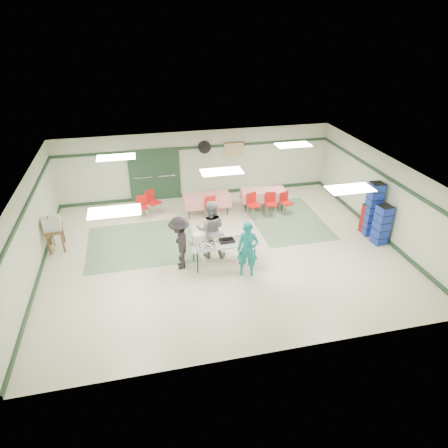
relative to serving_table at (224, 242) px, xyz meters
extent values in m
plane|color=beige|center=(0.10, 0.72, -0.72)|extent=(11.00, 11.00, 0.00)
plane|color=silver|center=(0.10, 0.72, 1.98)|extent=(11.00, 11.00, 0.00)
plane|color=beige|center=(0.10, 5.22, 0.63)|extent=(11.00, 0.00, 11.00)
plane|color=beige|center=(0.10, -3.78, 0.63)|extent=(11.00, 0.00, 11.00)
plane|color=beige|center=(-5.40, 0.72, 0.63)|extent=(0.00, 9.00, 9.00)
plane|color=beige|center=(5.60, 0.72, 0.63)|extent=(0.00, 9.00, 9.00)
cube|color=#1E3823|center=(0.10, 5.19, 1.33)|extent=(11.00, 0.06, 0.10)
cube|color=#1E3823|center=(0.10, 5.19, -0.66)|extent=(11.00, 0.06, 0.12)
cube|color=#1E3823|center=(-5.37, 0.72, 1.33)|extent=(0.06, 9.00, 0.10)
cube|color=#1E3823|center=(-5.37, 0.72, -0.66)|extent=(0.06, 9.00, 0.12)
cube|color=#1E3823|center=(5.57, 0.72, 1.33)|extent=(0.06, 9.00, 0.10)
cube|color=#1E3823|center=(5.57, 0.72, -0.66)|extent=(0.06, 9.00, 0.12)
cube|color=gray|center=(-2.40, 1.72, -0.72)|extent=(3.50, 3.00, 0.01)
cube|color=gray|center=(2.90, 2.22, -0.72)|extent=(2.50, 3.50, 0.01)
cube|color=gray|center=(-2.10, 5.16, 0.33)|extent=(0.90, 0.06, 2.10)
cube|color=gray|center=(-1.15, 5.16, 0.33)|extent=(0.90, 0.06, 2.10)
cube|color=#1E3823|center=(-1.63, 5.14, 0.33)|extent=(2.00, 0.03, 2.15)
cylinder|color=black|center=(0.40, 5.16, 1.33)|extent=(0.50, 0.10, 0.50)
cube|color=#DDC08A|center=(1.60, 5.16, 1.13)|extent=(0.80, 0.02, 0.60)
cube|color=#B1B1AC|center=(0.00, 0.00, 0.02)|extent=(2.04, 0.88, 0.04)
cylinder|color=black|center=(-0.86, -0.35, -0.36)|extent=(0.04, 0.04, 0.72)
cylinder|color=black|center=(0.88, -0.30, -0.36)|extent=(0.04, 0.04, 0.72)
cylinder|color=black|center=(-0.88, 0.30, -0.36)|extent=(0.04, 0.04, 0.72)
cylinder|color=black|center=(0.86, 0.35, -0.36)|extent=(0.04, 0.04, 0.72)
cube|color=silver|center=(0.63, -0.03, 0.05)|extent=(0.55, 0.43, 0.02)
cube|color=silver|center=(-0.18, 0.18, 0.05)|extent=(0.57, 0.44, 0.02)
cube|color=silver|center=(-0.59, -0.15, 0.05)|extent=(0.60, 0.47, 0.02)
cube|color=black|center=(0.08, -0.04, 0.08)|extent=(0.46, 0.29, 0.08)
cube|color=white|center=(-0.79, 0.10, 0.19)|extent=(0.26, 0.24, 0.29)
imported|color=#138386|center=(0.53, -0.73, 0.12)|extent=(0.70, 0.57, 1.67)
imported|color=gray|center=(-0.29, 0.51, 0.21)|extent=(1.05, 0.90, 1.86)
imported|color=black|center=(-1.31, 0.07, 0.11)|extent=(0.66, 1.09, 1.65)
cube|color=red|center=(2.33, 3.41, 0.02)|extent=(1.75, 0.91, 0.05)
cube|color=red|center=(2.33, 3.41, -0.17)|extent=(1.75, 0.93, 0.40)
cylinder|color=black|center=(1.60, 3.21, -0.36)|extent=(0.04, 0.04, 0.72)
cylinder|color=black|center=(3.00, 3.06, -0.36)|extent=(0.04, 0.04, 0.72)
cylinder|color=black|center=(1.67, 3.77, -0.36)|extent=(0.04, 0.04, 0.72)
cylinder|color=black|center=(3.06, 3.61, -0.36)|extent=(0.04, 0.04, 0.72)
cube|color=red|center=(0.13, 3.41, 0.02)|extent=(1.73, 0.76, 0.05)
cube|color=red|center=(0.13, 3.41, -0.17)|extent=(1.73, 0.78, 0.40)
cylinder|color=black|center=(-0.59, 3.13, -0.36)|extent=(0.04, 0.04, 0.72)
cylinder|color=black|center=(0.85, 3.12, -0.36)|extent=(0.04, 0.04, 0.72)
cylinder|color=black|center=(-0.58, 3.71, -0.36)|extent=(0.04, 0.04, 0.72)
cylinder|color=black|center=(0.85, 3.69, -0.36)|extent=(0.04, 0.04, 0.72)
cube|color=red|center=(2.44, 2.76, -0.28)|extent=(0.44, 0.44, 0.04)
cube|color=red|center=(2.45, 2.94, -0.06)|extent=(0.40, 0.08, 0.40)
cylinder|color=silver|center=(2.26, 2.62, -0.51)|extent=(0.02, 0.02, 0.42)
cylinder|color=silver|center=(2.58, 2.59, -0.51)|extent=(0.02, 0.02, 0.42)
cylinder|color=silver|center=(2.29, 2.94, -0.51)|extent=(0.02, 0.02, 0.42)
cylinder|color=silver|center=(2.61, 2.91, -0.51)|extent=(0.02, 0.02, 0.42)
cube|color=red|center=(1.78, 2.76, -0.25)|extent=(0.55, 0.55, 0.04)
cube|color=red|center=(1.71, 2.94, -0.02)|extent=(0.41, 0.19, 0.43)
cylinder|color=silver|center=(1.68, 2.54, -0.50)|extent=(0.02, 0.02, 0.45)
cylinder|color=silver|center=(2.00, 2.66, -0.50)|extent=(0.02, 0.02, 0.45)
cylinder|color=silver|center=(1.56, 2.86, -0.50)|extent=(0.02, 0.02, 0.45)
cylinder|color=silver|center=(1.88, 2.98, -0.50)|extent=(0.02, 0.02, 0.45)
cube|color=red|center=(3.06, 2.76, -0.29)|extent=(0.50, 0.50, 0.04)
cube|color=red|center=(3.00, 2.92, -0.08)|extent=(0.38, 0.17, 0.39)
cylinder|color=silver|center=(2.97, 2.56, -0.52)|extent=(0.02, 0.02, 0.41)
cylinder|color=silver|center=(3.26, 2.67, -0.52)|extent=(0.02, 0.02, 0.41)
cylinder|color=silver|center=(2.86, 2.85, -0.52)|extent=(0.02, 0.02, 0.41)
cylinder|color=silver|center=(3.15, 2.96, -0.52)|extent=(0.02, 0.02, 0.41)
cube|color=red|center=(0.21, 2.76, -0.25)|extent=(0.50, 0.50, 0.04)
cube|color=red|center=(0.17, 2.95, -0.02)|extent=(0.42, 0.13, 0.43)
cylinder|color=silver|center=(0.08, 2.56, -0.50)|extent=(0.02, 0.02, 0.45)
cylinder|color=silver|center=(0.41, 2.63, -0.50)|extent=(0.02, 0.02, 0.45)
cylinder|color=silver|center=(0.00, 2.89, -0.50)|extent=(0.02, 0.02, 0.45)
cylinder|color=silver|center=(0.34, 2.96, -0.50)|extent=(0.02, 0.02, 0.45)
cube|color=red|center=(-1.81, 3.81, -0.24)|extent=(0.62, 0.62, 0.04)
cube|color=red|center=(-1.94, 3.96, 0.00)|extent=(0.36, 0.31, 0.44)
cylinder|color=silver|center=(-1.83, 3.56, -0.49)|extent=(0.02, 0.02, 0.46)
cylinder|color=silver|center=(-1.57, 3.79, -0.49)|extent=(0.02, 0.02, 0.46)
cylinder|color=silver|center=(-2.06, 3.83, -0.49)|extent=(0.02, 0.02, 0.46)
cylinder|color=silver|center=(-1.79, 4.06, -0.49)|extent=(0.02, 0.02, 0.46)
cube|color=red|center=(-2.24, 3.61, -0.30)|extent=(0.40, 0.40, 0.04)
cube|color=red|center=(-2.25, 3.78, -0.08)|extent=(0.39, 0.06, 0.39)
cylinder|color=silver|center=(-2.39, 3.45, -0.52)|extent=(0.02, 0.02, 0.40)
cylinder|color=silver|center=(-2.08, 3.46, -0.52)|extent=(0.02, 0.02, 0.40)
cylinder|color=silver|center=(-2.40, 3.76, -0.52)|extent=(0.02, 0.02, 0.40)
cylinder|color=silver|center=(-2.10, 3.77, -0.52)|extent=(0.02, 0.02, 0.40)
cube|color=#1B2EA7|center=(5.25, 0.62, 0.23)|extent=(0.46, 0.46, 1.89)
cube|color=maroon|center=(5.25, 0.75, -0.20)|extent=(0.45, 0.45, 1.04)
cube|color=#1B2EA7|center=(5.25, 0.00, -0.04)|extent=(0.45, 0.45, 1.36)
cube|color=brown|center=(-5.05, 2.02, 0.00)|extent=(0.62, 0.87, 0.05)
cube|color=brown|center=(-5.22, 1.66, -0.37)|extent=(0.05, 0.05, 0.70)
cube|color=brown|center=(-4.80, 1.71, -0.37)|extent=(0.05, 0.05, 0.70)
cube|color=brown|center=(-5.30, 2.33, -0.37)|extent=(0.05, 0.05, 0.70)
cube|color=brown|center=(-4.88, 2.38, -0.37)|extent=(0.05, 0.05, 0.70)
cube|color=#B4B4AF|center=(-5.05, 1.96, 0.23)|extent=(0.55, 0.49, 0.40)
cylinder|color=brown|center=(-5.13, 1.96, -0.08)|extent=(0.08, 0.20, 1.23)
camera|label=1|loc=(-2.28, -9.93, 6.06)|focal=32.00mm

